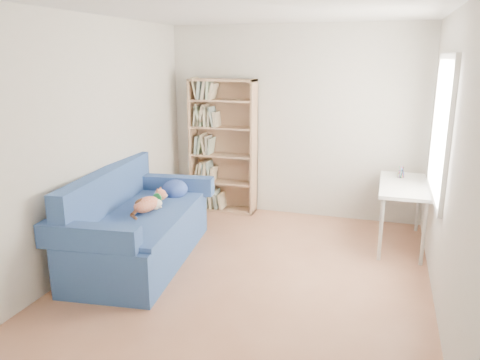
{
  "coord_description": "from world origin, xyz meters",
  "views": [
    {
      "loc": [
        1.21,
        -4.32,
        2.18
      ],
      "look_at": [
        -0.29,
        0.47,
        0.85
      ],
      "focal_mm": 35.0,
      "sensor_mm": 36.0,
      "label": 1
    }
  ],
  "objects_px": {
    "bookshelf": "(223,152)",
    "pen_cup": "(401,173)",
    "desk": "(403,190)",
    "sofa": "(138,227)"
  },
  "relations": [
    {
      "from": "desk",
      "to": "pen_cup",
      "type": "relative_size",
      "value": 8.01
    },
    {
      "from": "bookshelf",
      "to": "pen_cup",
      "type": "relative_size",
      "value": 12.86
    },
    {
      "from": "sofa",
      "to": "pen_cup",
      "type": "distance_m",
      "value": 3.18
    },
    {
      "from": "pen_cup",
      "to": "desk",
      "type": "bearing_deg",
      "value": -83.45
    },
    {
      "from": "sofa",
      "to": "pen_cup",
      "type": "xyz_separation_m",
      "value": [
        2.73,
        1.58,
        0.44
      ]
    },
    {
      "from": "bookshelf",
      "to": "desk",
      "type": "distance_m",
      "value": 2.52
    },
    {
      "from": "bookshelf",
      "to": "desk",
      "type": "height_order",
      "value": "bookshelf"
    },
    {
      "from": "bookshelf",
      "to": "desk",
      "type": "bearing_deg",
      "value": -14.03
    },
    {
      "from": "desk",
      "to": "pen_cup",
      "type": "distance_m",
      "value": 0.32
    },
    {
      "from": "bookshelf",
      "to": "pen_cup",
      "type": "bearing_deg",
      "value": -7.58
    }
  ]
}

